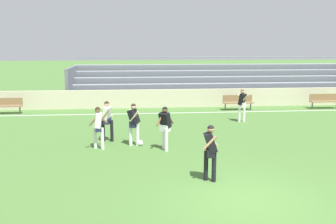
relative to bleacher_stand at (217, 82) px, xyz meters
name	(u,v)px	position (x,y,z in m)	size (l,w,h in m)	color
ground_plane	(245,199)	(-3.03, -16.62, -1.28)	(160.00, 160.00, 0.00)	#477033
field_line_sideline	(184,113)	(-3.03, -4.72, -1.27)	(44.00, 0.12, 0.01)	white
sideline_wall	(180,98)	(-3.03, -2.84, -0.70)	(48.00, 0.16, 1.14)	beige
bleacher_stand	(217,82)	(0.00, 0.00, 0.00)	(20.34, 4.44, 2.96)	#9EA3AD
bench_near_wall_gap	(6,104)	(-13.15, -4.08, -0.73)	(1.80, 0.40, 0.90)	olive
bench_far_right	(238,101)	(0.33, -4.08, -0.73)	(1.80, 0.40, 0.90)	olive
bench_near_bin	(324,100)	(5.77, -4.08, -0.73)	(1.80, 0.40, 0.90)	olive
player_dark_trailing_run	(165,124)	(-4.73, -12.05, -0.29)	(0.72, 0.52, 1.65)	white
player_dark_deep_cover	(134,121)	(-5.88, -11.35, -0.28)	(0.53, 0.66, 1.67)	white
player_white_overlapping	(98,124)	(-7.22, -11.66, -0.32)	(0.67, 0.46, 1.62)	white
player_dark_wide_right	(210,148)	(-3.69, -15.29, -0.28)	(0.53, 0.47, 1.66)	black
player_white_on_ball	(107,118)	(-6.96, -10.62, -0.28)	(0.48, 0.61, 1.66)	black
player_dark_dropping_back	(242,103)	(-0.42, -7.43, -0.28)	(0.49, 0.69, 1.68)	white
soccer_ball	(140,143)	(-5.64, -11.39, -1.17)	(0.22, 0.22, 0.22)	white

